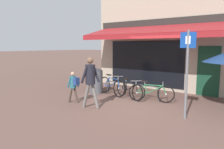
% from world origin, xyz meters
% --- Properties ---
extents(ground_plane, '(160.00, 160.00, 0.00)m').
position_xyz_m(ground_plane, '(0.00, 0.00, 0.00)').
color(ground_plane, brown).
extents(shop_front, '(7.28, 4.83, 5.49)m').
position_xyz_m(shop_front, '(-0.68, 4.34, 2.74)').
color(shop_front, tan).
rests_on(shop_front, ground_plane).
extents(bike_rack_rail, '(2.57, 0.04, 0.57)m').
position_xyz_m(bike_rack_rail, '(-0.97, 0.77, 0.46)').
color(bike_rack_rail, '#47494F').
rests_on(bike_rack_rail, ground_plane).
extents(bicycle_blue, '(1.72, 0.59, 0.89)m').
position_xyz_m(bicycle_blue, '(-1.84, 0.58, 0.39)').
color(bicycle_blue, black).
rests_on(bicycle_blue, ground_plane).
extents(bicycle_black, '(1.63, 0.71, 0.79)m').
position_xyz_m(bicycle_black, '(-0.91, 0.52, 0.35)').
color(bicycle_black, black).
rests_on(bicycle_black, ground_plane).
extents(bicycle_green, '(1.66, 0.81, 0.80)m').
position_xyz_m(bicycle_green, '(0.04, 0.59, 0.35)').
color(bicycle_green, black).
rests_on(bicycle_green, ground_plane).
extents(pedestrian_adult, '(0.58, 0.54, 1.75)m').
position_xyz_m(pedestrian_adult, '(-1.21, -1.43, 1.07)').
color(pedestrian_adult, slate).
rests_on(pedestrian_adult, ground_plane).
extents(pedestrian_child, '(0.45, 0.37, 1.17)m').
position_xyz_m(pedestrian_child, '(-2.19, -1.30, 0.73)').
color(pedestrian_child, '#47382D').
rests_on(pedestrian_child, ground_plane).
extents(litter_bin, '(0.59, 0.59, 1.14)m').
position_xyz_m(litter_bin, '(-2.60, 0.44, 0.57)').
color(litter_bin, '#515459').
rests_on(litter_bin, ground_plane).
extents(parking_sign, '(0.44, 0.07, 2.55)m').
position_xyz_m(parking_sign, '(1.74, -0.62, 1.55)').
color(parking_sign, slate).
rests_on(parking_sign, ground_plane).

